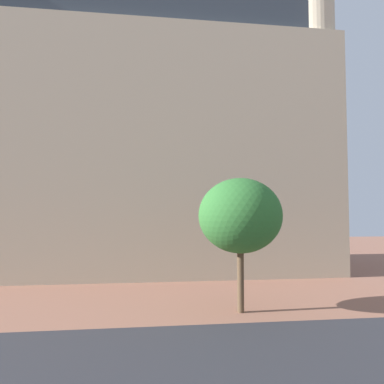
% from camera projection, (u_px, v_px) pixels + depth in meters
% --- Properties ---
extents(ground_plane, '(120.00, 120.00, 0.00)m').
position_uv_depth(ground_plane, '(188.00, 353.00, 12.42)').
color(ground_plane, '#93604C').
extents(street_asphalt_strip, '(120.00, 7.21, 0.00)m').
position_uv_depth(street_asphalt_strip, '(190.00, 359.00, 11.89)').
color(street_asphalt_strip, '#2D2D33').
rests_on(street_asphalt_strip, ground_plane).
extents(landmark_building, '(29.56, 13.03, 34.01)m').
position_uv_depth(landmark_building, '(147.00, 136.00, 32.07)').
color(landmark_building, beige).
rests_on(landmark_building, ground_plane).
extents(tree_curb_far, '(3.83, 3.83, 6.09)m').
position_uv_depth(tree_curb_far, '(240.00, 216.00, 17.80)').
color(tree_curb_far, brown).
rests_on(tree_curb_far, ground_plane).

